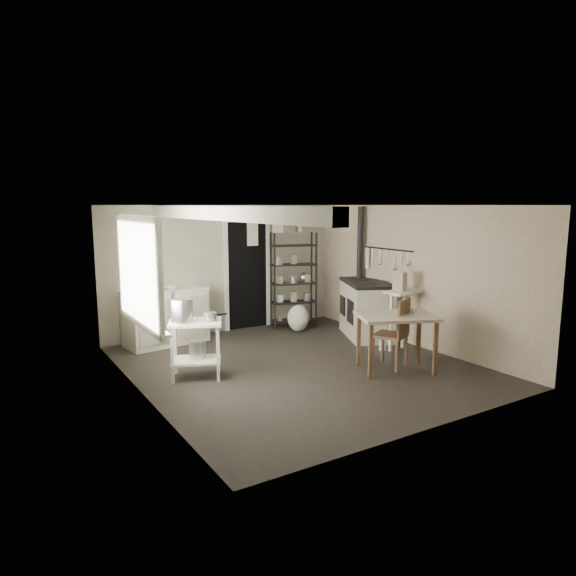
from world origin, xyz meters
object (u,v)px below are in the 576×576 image
prep_table (196,349)px  stockpot (182,310)px  flour_sack (298,318)px  shelf_rack (293,277)px  work_table (396,344)px  base_cabinets (166,317)px  chair (390,334)px  stove (366,312)px

prep_table → stockpot: stockpot is taller
prep_table → flour_sack: 2.94m
flour_sack → stockpot: bearing=-152.4°
shelf_rack → work_table: (-0.20, -3.00, -0.57)m
stockpot → flour_sack: (2.73, 1.43, -0.70)m
base_cabinets → flour_sack: (2.34, -0.45, -0.22)m
base_cabinets → prep_table: bearing=-105.2°
flour_sack → base_cabinets: bearing=169.2°
prep_table → chair: size_ratio=0.77×
base_cabinets → shelf_rack: size_ratio=0.79×
work_table → flour_sack: size_ratio=2.15×
stockpot → stove: size_ratio=0.24×
stockpot → shelf_rack: (2.87, 1.81, 0.01)m
base_cabinets → chair: 3.71m
prep_table → stockpot: size_ratio=2.56×
shelf_rack → chair: (-0.17, -2.84, -0.46)m
shelf_rack → chair: shelf_rack is taller
chair → stockpot: bearing=134.0°
base_cabinets → stove: size_ratio=1.13×
work_table → base_cabinets: bearing=126.5°
chair → flour_sack: chair is taller
shelf_rack → stockpot: bearing=-131.7°
shelf_rack → work_table: bearing=-77.8°
stockpot → work_table: (2.66, -1.20, -0.56)m
chair → flour_sack: (0.03, 2.46, -0.24)m
stockpot → base_cabinets: stockpot is taller
prep_table → shelf_rack: size_ratio=0.44×
base_cabinets → work_table: size_ratio=1.34×
work_table → shelf_rack: bearing=86.1°
prep_table → chair: bearing=-21.9°
work_table → flour_sack: (0.07, 2.62, -0.14)m
base_cabinets → work_table: base_cabinets is taller
stockpot → flour_sack: bearing=27.6°
prep_table → chair: chair is taller
prep_table → chair: (2.53, -1.02, 0.08)m
work_table → chair: bearing=77.7°
prep_table → work_table: (2.49, -1.18, -0.02)m
flour_sack → shelf_rack: bearing=70.3°
prep_table → work_table: size_ratio=0.74×
stove → flour_sack: 1.26m
shelf_rack → flour_sack: 0.82m
work_table → chair: chair is taller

